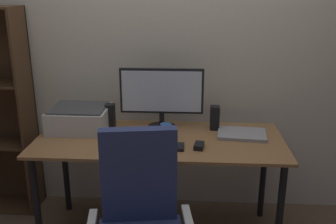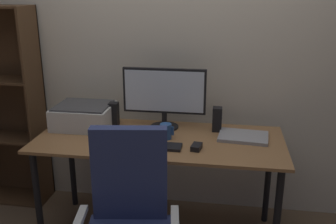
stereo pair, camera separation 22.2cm
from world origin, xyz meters
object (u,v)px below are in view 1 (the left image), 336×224
Objects in this scene: mouse at (199,146)px; speaker_right at (215,118)px; keyboard at (161,146)px; speaker_left at (110,116)px; coffee_mug at (166,131)px; printer at (80,118)px; laptop at (242,134)px; desk at (160,150)px; monitor at (162,94)px.

speaker_right is (0.11, 0.34, 0.07)m from mouse.
keyboard is 1.71× the size of speaker_left.
keyboard is at bearing -98.57° from coffee_mug.
printer is at bearing -176.96° from speaker_right.
laptop is at bearing -2.99° from printer.
desk is at bearing 178.18° from coffee_mug.
monitor is 1.99× the size of keyboard.
keyboard is at bearing -149.99° from laptop.
desk is 0.56m from laptop.
coffee_mug is 0.60× the size of speaker_left.
desk is 17.00× the size of mouse.
speaker_right is (0.35, 0.35, 0.08)m from keyboard.
coffee_mug is 0.26× the size of printer.
laptop is 0.80× the size of printer.
laptop is at bearing 9.90° from coffee_mug.
printer is at bearing 166.59° from coffee_mug.
keyboard is 0.72× the size of printer.
keyboard is 0.50m from speaker_right.
desk is 15.92× the size of coffee_mug.
speaker_left is (-0.41, 0.20, 0.03)m from coffee_mug.
mouse reaches higher than keyboard.
speaker_right reaches higher than laptop.
mouse is 0.30× the size of laptop.
coffee_mug is 0.51m from laptop.
speaker_left is 0.42× the size of printer.
laptop is (0.53, 0.24, 0.00)m from keyboard.
mouse is 0.24× the size of printer.
printer is (-0.83, 0.29, 0.06)m from mouse.
keyboard is 0.16m from coffee_mug.
speaker_right is at bearing -1.23° from monitor.
monitor reaches higher than laptop.
speaker_left is (-0.91, 0.11, 0.07)m from laptop.
printer is at bearing -166.36° from speaker_left.
speaker_left reaches higher than laptop.
keyboard is 1.71× the size of speaker_right.
keyboard is at bearing -42.01° from speaker_left.
monitor is 1.81× the size of laptop.
desk is at bearing -28.09° from speaker_left.
laptop reaches higher than desk.
speaker_right reaches higher than printer.
speaker_right is at bearing 27.79° from desk.
coffee_mug reaches higher than mouse.
coffee_mug is 0.38m from speaker_right.
printer is at bearing 153.82° from keyboard.
laptop is (0.55, -0.12, -0.24)m from monitor.
monitor reaches higher than mouse.
speaker_right reaches higher than coffee_mug.
keyboard is (0.02, -0.36, -0.24)m from monitor.
speaker_left is (-0.37, 0.20, 0.17)m from desk.
keyboard is at bearing -135.13° from speaker_right.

